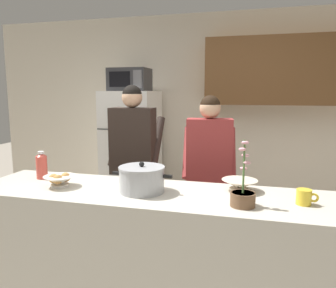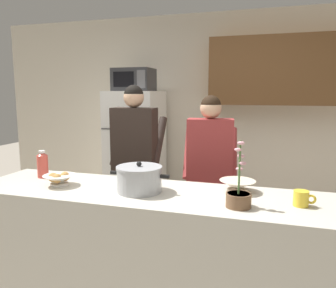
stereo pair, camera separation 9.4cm
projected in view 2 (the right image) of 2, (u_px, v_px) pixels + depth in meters
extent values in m
cube|color=beige|center=(206.00, 115.00, 4.41)|extent=(6.00, 0.12, 2.60)
cube|color=brown|center=(307.00, 70.00, 3.77)|extent=(2.21, 0.34, 0.79)
cube|color=beige|center=(146.00, 253.00, 2.36)|extent=(2.53, 0.68, 0.92)
cube|color=white|center=(136.00, 154.00, 4.30)|extent=(0.64, 0.64, 1.62)
cube|color=#333333|center=(125.00, 129.00, 3.94)|extent=(0.63, 0.01, 0.01)
cylinder|color=#B2B2B7|center=(138.00, 167.00, 3.93)|extent=(0.02, 0.02, 0.73)
cube|color=#2D2D30|center=(134.00, 80.00, 4.13)|extent=(0.48, 0.36, 0.28)
cube|color=black|center=(123.00, 79.00, 3.98)|extent=(0.26, 0.01, 0.18)
cube|color=#59595B|center=(141.00, 79.00, 3.91)|extent=(0.11, 0.01, 0.21)
cylinder|color=#33384C|center=(142.00, 213.00, 3.30)|extent=(0.11, 0.11, 0.81)
cylinder|color=#33384C|center=(129.00, 212.00, 3.34)|extent=(0.11, 0.11, 0.81)
cube|color=#2D231E|center=(134.00, 141.00, 3.21)|extent=(0.43, 0.21, 0.64)
sphere|color=#D8A884|center=(134.00, 97.00, 3.15)|extent=(0.20, 0.20, 0.20)
sphere|color=black|center=(134.00, 95.00, 3.14)|extent=(0.19, 0.19, 0.19)
cylinder|color=#2D231E|center=(159.00, 142.00, 3.27)|extent=(0.09, 0.38, 0.49)
cylinder|color=#2D231E|center=(119.00, 140.00, 3.39)|extent=(0.09, 0.38, 0.49)
cylinder|color=#726656|center=(216.00, 227.00, 3.01)|extent=(0.11, 0.11, 0.77)
cylinder|color=#726656|center=(201.00, 226.00, 3.03)|extent=(0.11, 0.11, 0.77)
cube|color=#993333|center=(210.00, 153.00, 2.92)|extent=(0.42, 0.25, 0.61)
sphere|color=#D8A884|center=(211.00, 108.00, 2.86)|extent=(0.18, 0.18, 0.18)
sphere|color=black|center=(211.00, 105.00, 2.85)|extent=(0.18, 0.18, 0.18)
cylinder|color=#993333|center=(232.00, 154.00, 3.01)|extent=(0.13, 0.37, 0.47)
cylinder|color=#993333|center=(189.00, 152.00, 3.07)|extent=(0.13, 0.37, 0.47)
cylinder|color=#ADAFB5|center=(139.00, 180.00, 2.27)|extent=(0.31, 0.31, 0.16)
cylinder|color=#ADAFB5|center=(139.00, 168.00, 2.26)|extent=(0.32, 0.32, 0.02)
sphere|color=black|center=(139.00, 164.00, 2.26)|extent=(0.04, 0.04, 0.04)
cube|color=black|center=(115.00, 173.00, 2.32)|extent=(0.06, 0.02, 0.02)
cube|color=black|center=(165.00, 176.00, 2.22)|extent=(0.06, 0.02, 0.02)
cylinder|color=yellow|center=(301.00, 198.00, 1.98)|extent=(0.09, 0.09, 0.10)
torus|color=yellow|center=(311.00, 199.00, 1.97)|extent=(0.06, 0.01, 0.06)
cylinder|color=white|center=(59.00, 184.00, 2.43)|extent=(0.13, 0.13, 0.02)
cone|color=white|center=(59.00, 179.00, 2.42)|extent=(0.23, 0.23, 0.06)
sphere|color=tan|center=(53.00, 177.00, 2.41)|extent=(0.07, 0.07, 0.07)
sphere|color=tan|center=(65.00, 176.00, 2.44)|extent=(0.07, 0.07, 0.07)
sphere|color=tan|center=(57.00, 178.00, 2.38)|extent=(0.07, 0.07, 0.07)
cylinder|color=beige|center=(237.00, 190.00, 2.28)|extent=(0.14, 0.14, 0.02)
cone|color=beige|center=(237.00, 185.00, 2.27)|extent=(0.25, 0.25, 0.06)
cylinder|color=#D84C3F|center=(43.00, 166.00, 2.66)|extent=(0.09, 0.09, 0.18)
cone|color=#D84C3F|center=(42.00, 154.00, 2.64)|extent=(0.09, 0.09, 0.03)
cylinder|color=white|center=(42.00, 152.00, 2.64)|extent=(0.05, 0.05, 0.02)
cylinder|color=brown|center=(238.00, 200.00, 1.97)|extent=(0.15, 0.15, 0.09)
cylinder|color=#38281E|center=(239.00, 194.00, 1.96)|extent=(0.14, 0.14, 0.01)
cylinder|color=#4C7238|center=(240.00, 167.00, 1.94)|extent=(0.01, 0.04, 0.32)
ellipsoid|color=pink|center=(239.00, 169.00, 1.96)|extent=(0.04, 0.03, 0.02)
ellipsoid|color=pink|center=(243.00, 163.00, 1.93)|extent=(0.04, 0.03, 0.02)
ellipsoid|color=pink|center=(241.00, 156.00, 1.94)|extent=(0.04, 0.03, 0.02)
ellipsoid|color=pink|center=(238.00, 150.00, 1.93)|extent=(0.04, 0.03, 0.02)
ellipsoid|color=pink|center=(241.00, 143.00, 1.92)|extent=(0.04, 0.03, 0.02)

